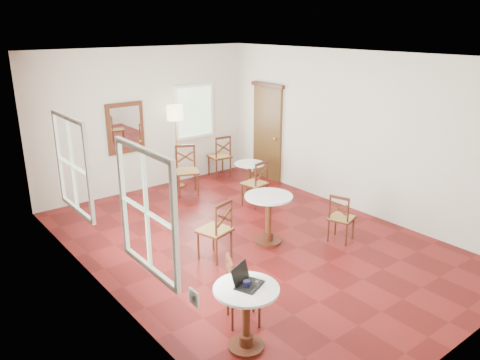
% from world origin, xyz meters
% --- Properties ---
extents(ground, '(7.00, 7.00, 0.00)m').
position_xyz_m(ground, '(0.00, 0.00, 0.00)').
color(ground, '#5F1010').
rests_on(ground, ground).
extents(room_shell, '(5.02, 7.02, 3.01)m').
position_xyz_m(room_shell, '(-0.06, 0.27, 1.89)').
color(room_shell, beige).
rests_on(room_shell, ground).
extents(cafe_table_near, '(0.72, 0.72, 0.76)m').
position_xyz_m(cafe_table_near, '(-1.77, -2.04, 0.47)').
color(cafe_table_near, '#441F11').
rests_on(cafe_table_near, ground).
extents(cafe_table_mid, '(0.78, 0.78, 0.82)m').
position_xyz_m(cafe_table_mid, '(0.20, -0.19, 0.51)').
color(cafe_table_mid, '#441F11').
rests_on(cafe_table_mid, ground).
extents(cafe_table_back, '(0.63, 0.63, 0.66)m').
position_xyz_m(cafe_table_back, '(1.47, 1.84, 0.41)').
color(cafe_table_back, '#441F11').
rests_on(cafe_table_back, ground).
extents(chair_near_a, '(0.54, 0.54, 0.95)m').
position_xyz_m(chair_near_a, '(-0.80, -0.11, 0.48)').
color(chair_near_a, '#441F11').
rests_on(chair_near_a, ground).
extents(chair_near_b, '(0.54, 0.54, 0.86)m').
position_xyz_m(chair_near_b, '(-1.51, -1.62, 0.43)').
color(chair_near_b, '#441F11').
rests_on(chair_near_b, ground).
extents(chair_mid_a, '(0.49, 0.49, 0.92)m').
position_xyz_m(chair_mid_a, '(1.12, 1.21, 0.46)').
color(chair_mid_a, '#441F11').
rests_on(chair_mid_a, ground).
extents(chair_mid_b, '(0.48, 0.48, 0.83)m').
position_xyz_m(chair_mid_b, '(1.18, -0.89, 0.41)').
color(chair_mid_b, '#441F11').
rests_on(chair_mid_b, ground).
extents(chair_back_a, '(0.51, 0.51, 0.99)m').
position_xyz_m(chair_back_a, '(1.67, 3.16, 0.49)').
color(chair_back_a, '#441F11').
rests_on(chair_back_a, ground).
extents(chair_back_b, '(0.63, 0.63, 1.03)m').
position_xyz_m(chair_back_b, '(0.43, 2.64, 0.51)').
color(chair_back_b, '#441F11').
rests_on(chair_back_b, ground).
extents(floor_lamp, '(0.35, 0.35, 1.80)m').
position_xyz_m(floor_lamp, '(0.51, 3.15, 1.53)').
color(floor_lamp, '#BF8C3F').
rests_on(floor_lamp, ground).
extents(laptop, '(0.38, 0.36, 0.22)m').
position_xyz_m(laptop, '(-1.74, -1.98, 0.82)').
color(laptop, black).
rests_on(laptop, cafe_table_near).
extents(mouse, '(0.11, 0.09, 0.04)m').
position_xyz_m(mouse, '(-1.78, -2.04, 0.78)').
color(mouse, black).
rests_on(mouse, cafe_table_near).
extents(navy_mug, '(0.11, 0.07, 0.09)m').
position_xyz_m(navy_mug, '(-1.77, -2.04, 0.81)').
color(navy_mug, black).
rests_on(navy_mug, cafe_table_near).
extents(water_glass, '(0.06, 0.06, 0.10)m').
position_xyz_m(water_glass, '(-1.68, -2.11, 0.81)').
color(water_glass, white).
rests_on(water_glass, cafe_table_near).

